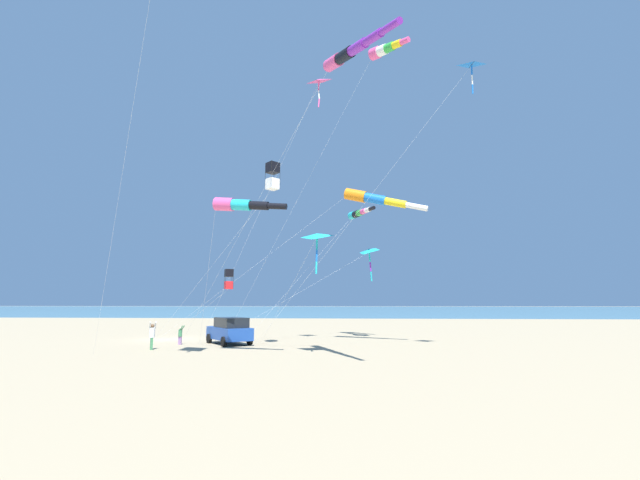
# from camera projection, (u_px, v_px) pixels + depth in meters

# --- Properties ---
(ground_plane) EXTENTS (600.00, 600.00, 0.00)m
(ground_plane) POSITION_uv_depth(u_px,v_px,m) (169.00, 339.00, 33.68)
(ground_plane) COLOR tan
(ocean_water_strip) EXTENTS (240.00, 600.00, 0.01)m
(ocean_water_strip) POSITION_uv_depth(u_px,v_px,m) (322.00, 309.00, 196.42)
(ocean_water_strip) COLOR teal
(ocean_water_strip) RESTS_ON ground_plane
(parked_car) EXTENTS (4.53, 4.09, 1.85)m
(parked_car) POSITION_uv_depth(u_px,v_px,m) (230.00, 330.00, 29.78)
(parked_car) COLOR #1E479E
(parked_car) RESTS_ON ground_plane
(cooler_box) EXTENTS (0.62, 0.42, 0.42)m
(cooler_box) POSITION_uv_depth(u_px,v_px,m) (246.00, 338.00, 31.98)
(cooler_box) COLOR black
(cooler_box) RESTS_ON ground_plane
(person_adult_flyer) EXTENTS (0.62, 0.57, 1.73)m
(person_adult_flyer) POSITION_uv_depth(u_px,v_px,m) (152.00, 334.00, 26.33)
(person_adult_flyer) COLOR #3D7F51
(person_adult_flyer) RESTS_ON ground_plane
(person_child_green_jacket) EXTENTS (0.34, 0.42, 1.31)m
(person_child_green_jacket) POSITION_uv_depth(u_px,v_px,m) (180.00, 334.00, 29.53)
(person_child_green_jacket) COLOR #8E6B9E
(person_child_green_jacket) RESTS_ON ground_plane
(kite_windsock_rainbow_low_near) EXTENTS (14.86, 13.91, 15.37)m
(kite_windsock_rainbow_low_near) POSITION_uv_depth(u_px,v_px,m) (349.00, 53.00, 19.75)
(kite_windsock_rainbow_low_near) COLOR #EF4C93
(kite_windsock_rainbow_low_near) RESTS_ON ground_plane
(kite_delta_checkered_midright) EXTENTS (8.02, 5.48, 6.88)m
(kite_delta_checkered_midright) POSITION_uv_depth(u_px,v_px,m) (317.00, 237.00, 23.66)
(kite_delta_checkered_midright) COLOR #1EB7C6
(kite_delta_checkered_midright) RESTS_ON ground_plane
(kite_windsock_long_streamer_right) EXTENTS (2.42, 19.61, 11.39)m
(kite_windsock_long_streamer_right) POSITION_uv_depth(u_px,v_px,m) (373.00, 199.00, 30.96)
(kite_windsock_long_streamer_right) COLOR orange
(kite_windsock_long_streamer_right) RESTS_ON ground_plane
(kite_delta_blue_topmost) EXTENTS (4.61, 12.63, 7.48)m
(kite_delta_blue_topmost) POSITION_uv_depth(u_px,v_px,m) (369.00, 252.00, 34.93)
(kite_delta_blue_topmost) COLOR #1EB7C6
(kite_delta_blue_topmost) RESTS_ON ground_plane
(kite_windsock_teal_far_right) EXTENTS (4.28, 10.08, 10.72)m
(kite_windsock_teal_far_right) POSITION_uv_depth(u_px,v_px,m) (359.00, 213.00, 35.80)
(kite_windsock_teal_far_right) COLOR #1EB7C6
(kite_windsock_teal_far_right) RESTS_ON ground_plane
(kite_delta_white_trailing) EXTENTS (4.78, 14.27, 16.96)m
(kite_delta_white_trailing) POSITION_uv_depth(u_px,v_px,m) (471.00, 66.00, 24.93)
(kite_delta_white_trailing) COLOR blue
(kite_delta_white_trailing) RESTS_ON ground_plane
(kite_box_purple_drifting) EXTENTS (4.40, 6.34, 5.05)m
(kite_box_purple_drifting) POSITION_uv_depth(u_px,v_px,m) (229.00, 279.00, 27.63)
(kite_box_purple_drifting) COLOR black
(kite_box_purple_drifting) RESTS_ON ground_plane
(kite_box_orange_high_right) EXTENTS (3.53, 9.52, 11.89)m
(kite_box_orange_high_right) POSITION_uv_depth(u_px,v_px,m) (272.00, 176.00, 27.50)
(kite_box_orange_high_right) COLOR black
(kite_box_orange_high_right) RESTS_ON ground_plane
(kite_delta_striped_overhead) EXTENTS (3.34, 9.58, 18.54)m
(kite_delta_striped_overhead) POSITION_uv_depth(u_px,v_px,m) (318.00, 82.00, 29.71)
(kite_delta_striped_overhead) COLOR #EF4C93
(kite_delta_striped_overhead) RESTS_ON ground_plane
(kite_windsock_long_streamer_left) EXTENTS (5.23, 14.15, 21.85)m
(kite_windsock_long_streamer_left) POSITION_uv_depth(u_px,v_px,m) (384.00, 50.00, 31.15)
(kite_windsock_long_streamer_left) COLOR #EF4C93
(kite_windsock_long_streamer_left) RESTS_ON ground_plane
(kite_windsock_red_high_left) EXTENTS (7.76, 7.30, 8.75)m
(kite_windsock_red_high_left) POSITION_uv_depth(u_px,v_px,m) (240.00, 205.00, 23.50)
(kite_windsock_red_high_left) COLOR #EF4C93
(kite_windsock_red_high_left) RESTS_ON ground_plane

